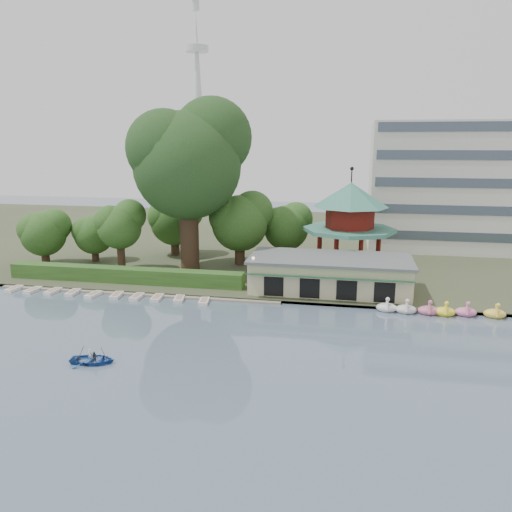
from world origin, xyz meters
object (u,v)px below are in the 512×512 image
(pavilion, at_px, (350,218))
(boathouse, at_px, (330,273))
(dock, at_px, (137,293))
(rowboat_with_passengers, at_px, (92,357))
(big_tree, at_px, (189,157))

(pavilion, bearing_deg, boathouse, -101.28)
(dock, bearing_deg, rowboat_with_passengers, -76.77)
(dock, distance_m, big_tree, 19.13)
(dock, bearing_deg, pavilion, 31.66)
(boathouse, relative_size, pavilion, 1.38)
(rowboat_with_passengers, bearing_deg, big_tree, 92.02)
(pavilion, xyz_separation_m, big_tree, (-20.81, -3.77, 7.94))
(boathouse, bearing_deg, big_tree, 161.61)
(big_tree, bearing_deg, dock, -106.14)
(dock, distance_m, boathouse, 22.62)
(dock, distance_m, pavilion, 29.14)
(pavilion, relative_size, big_tree, 0.59)
(dock, bearing_deg, boathouse, 12.24)
(dock, xyz_separation_m, rowboat_with_passengers, (4.21, -17.90, 0.40))
(rowboat_with_passengers, bearing_deg, dock, 103.23)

